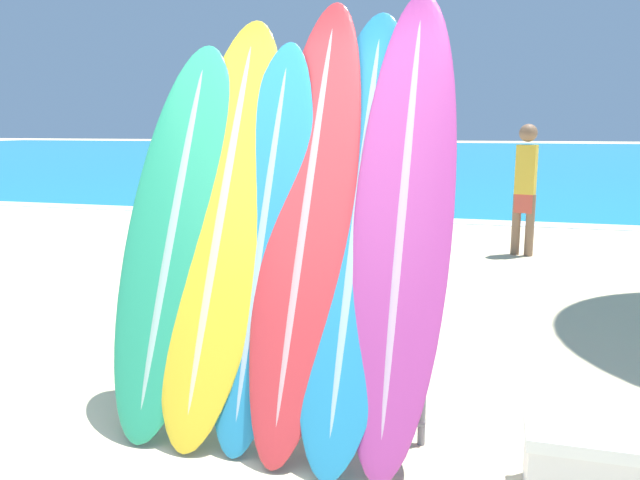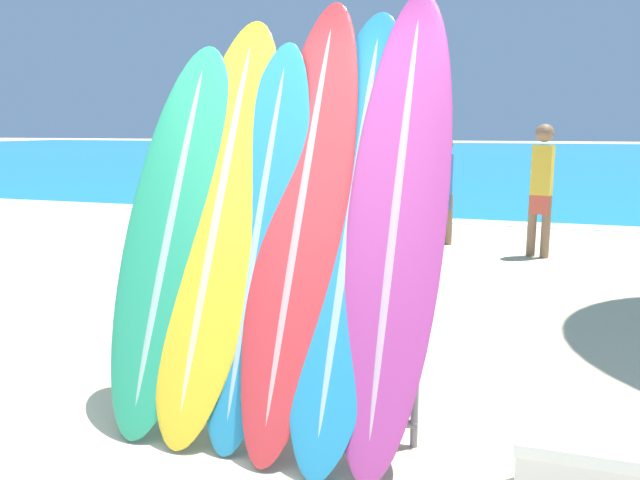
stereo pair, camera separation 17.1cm
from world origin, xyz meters
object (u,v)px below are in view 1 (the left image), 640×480
person_far_right (429,186)px  surfboard_slot_1 (223,217)px  surfboard_rack (280,343)px  surfboard_slot_0 (176,229)px  surfboard_slot_5 (403,211)px  surfboard_slot_4 (358,218)px  surfboard_slot_3 (308,210)px  person_far_left (319,204)px  person_near_water (525,185)px  surfboard_slot_2 (264,233)px  cooler_box (593,466)px  person_mid_beach (248,177)px

person_far_right → surfboard_slot_1: bearing=-96.9°
surfboard_rack → surfboard_slot_0: size_ratio=0.74×
surfboard_slot_5 → surfboard_slot_4: bearing=179.0°
surfboard_rack → surfboard_slot_3: (0.12, 0.13, 0.72)m
surfboard_slot_1 → person_far_left: (-0.27, 2.90, -0.27)m
person_near_water → person_far_right: person_near_water is taller
surfboard_rack → person_far_right: size_ratio=1.05×
surfboard_slot_0 → surfboard_slot_4: (1.03, 0.08, 0.09)m
surfboard_slot_2 → surfboard_slot_5: 0.76m
surfboard_slot_0 → surfboard_slot_5: 1.28m
surfboard_rack → surfboard_slot_3: 0.74m
surfboard_slot_1 → person_near_water: bearing=70.8°
surfboard_slot_1 → surfboard_slot_4: (0.76, 0.04, 0.01)m
surfboard_slot_1 → person_far_left: bearing=95.3°
cooler_box → surfboard_slot_0: bearing=170.9°
surfboard_slot_2 → surfboard_slot_5: surfboard_slot_5 is taller
surfboard_rack → person_mid_beach: person_mid_beach is taller
surfboard_slot_2 → surfboard_slot_4: surfboard_slot_4 is taller
person_near_water → cooler_box: (0.10, -5.61, -0.76)m
surfboard_slot_4 → person_far_left: surfboard_slot_4 is taller
person_near_water → person_far_right: 1.38m
person_far_right → surfboard_slot_4: bearing=-89.4°
person_far_left → surfboard_rack: bearing=-54.9°
surfboard_slot_0 → person_far_left: 2.95m
person_near_water → person_far_left: size_ratio=1.05×
surfboard_slot_1 → surfboard_slot_2: (0.25, -0.03, -0.08)m
cooler_box → surfboard_slot_5: bearing=155.3°
person_far_left → person_far_right: (0.82, 2.84, -0.05)m
surfboard_slot_3 → person_far_left: (-0.75, 2.86, -0.32)m
cooler_box → surfboard_slot_2: bearing=167.9°
surfboard_slot_0 → person_mid_beach: bearing=107.5°
surfboard_rack → surfboard_slot_3: bearing=47.9°
person_far_left → cooler_box: size_ratio=2.73×
surfboard_slot_3 → person_mid_beach: surfboard_slot_3 is taller
surfboard_slot_1 → person_near_water: size_ratio=1.36×
surfboard_slot_1 → person_far_left: size_ratio=1.43×
cooler_box → person_near_water: bearing=91.1°
surfboard_slot_1 → surfboard_slot_2: size_ratio=1.07×
surfboard_slot_0 → person_mid_beach: surfboard_slot_0 is taller
surfboard_slot_1 → surfboard_slot_2: surfboard_slot_1 is taller
surfboard_slot_4 → person_near_water: 5.29m
surfboard_slot_4 → person_far_right: bearing=92.1°
person_near_water → person_far_right: size_ratio=1.11×
person_far_right → person_far_left: bearing=-107.5°
surfboard_slot_2 → surfboard_slot_3: bearing=16.3°
surfboard_rack → person_mid_beach: bearing=114.0°
person_mid_beach → surfboard_slot_0: bearing=-19.0°
surfboard_slot_1 → surfboard_slot_5: size_ratio=0.95×
surfboard_slot_0 → surfboard_slot_1: bearing=8.7°
surfboard_slot_5 → surfboard_slot_2: bearing=-174.9°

